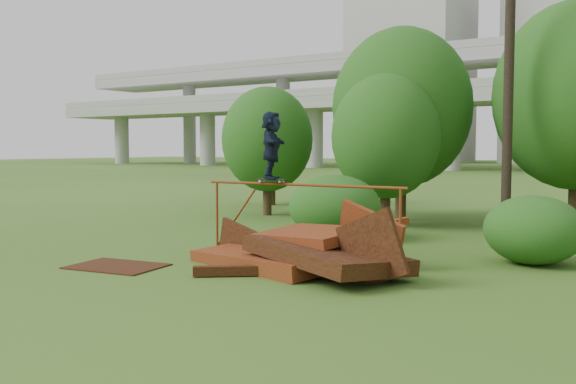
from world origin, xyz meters
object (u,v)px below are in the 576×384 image
Objects in this scene: skater at (271,145)px; utility_pole at (509,55)px; scrap_pile at (302,253)px; flat_plate at (117,266)px.

skater is 8.03m from utility_pole.
utility_pole is (2.19, 7.44, 4.86)m from scrap_pile.
skater is (-1.28, 0.68, 2.28)m from scrap_pile.
utility_pole reaches higher than flat_plate.
scrap_pile is at bearing -145.36° from skater.
scrap_pile is 3.55× the size of skater.
skater is at bearing 50.52° from flat_plate.
flat_plate is 12.19m from utility_pole.
flat_plate is at bearing 113.12° from skater.
utility_pole is (3.47, 6.77, 2.58)m from skater.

